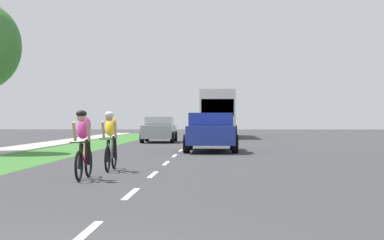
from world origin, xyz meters
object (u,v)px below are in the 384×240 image
pickup_blue (211,132)px  sedan_silver (159,129)px  cyclist_trailing (111,140)px  bus_white (217,112)px  cyclist_lead (84,144)px

pickup_blue → sedan_silver: bearing=106.7°
cyclist_trailing → bus_white: bus_white is taller
sedan_silver → cyclist_trailing: bearing=-88.4°
cyclist_lead → pickup_blue: pickup_blue is taller
cyclist_lead → bus_white: size_ratio=0.15×
pickup_blue → sedan_silver: 11.11m
cyclist_trailing → pickup_blue: pickup_blue is taller
sedan_silver → bus_white: bearing=72.8°
cyclist_lead → pickup_blue: size_ratio=0.34×
cyclist_lead → pickup_blue: (2.81, 12.50, 0.02)m
cyclist_trailing → sedan_silver: 20.72m
cyclist_lead → sedan_silver: 23.14m
bus_white → cyclist_lead: bearing=-95.2°
cyclist_lead → cyclist_trailing: (0.21, 2.43, 0.00)m
sedan_silver → bus_white: size_ratio=0.37×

